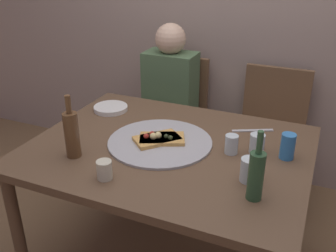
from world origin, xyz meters
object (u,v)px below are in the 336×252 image
beer_bottle (256,174)px  short_glass (231,144)px  dining_table (169,160)px  pizza_slice_last (157,139)px  pizza_tray (160,142)px  tumbler_near (249,170)px  soda_can (288,146)px  chair_right (270,127)px  guest_in_sweater (165,102)px  chair_left (173,111)px  table_knife (253,131)px  wine_glass (257,144)px  tumbler_far (104,170)px  wine_bottle (72,133)px  plate_stack (111,108)px  pizza_slice_extra (162,138)px

beer_bottle → short_glass: beer_bottle is taller
dining_table → pizza_slice_last: pizza_slice_last is taller
pizza_tray → tumbler_near: bearing=-18.3°
soda_can → beer_bottle: bearing=-101.2°
chair_right → guest_in_sweater: bearing=11.9°
beer_bottle → chair_left: size_ratio=0.32×
pizza_slice_last → table_knife: pizza_slice_last is taller
wine_glass → table_knife: 0.24m
tumbler_far → chair_right: 1.41m
pizza_slice_last → wine_bottle: wine_bottle is taller
plate_stack → dining_table: bearing=-28.9°
tumbler_far → dining_table: bearing=70.0°
pizza_slice_extra → table_knife: bearing=38.6°
wine_bottle → dining_table: bearing=35.7°
pizza_slice_last → pizza_slice_extra: bearing=34.1°
tumbler_near → dining_table: bearing=160.8°
pizza_slice_extra → beer_bottle: beer_bottle is taller
dining_table → tumbler_near: tumbler_near is taller
short_glass → chair_left: bearing=127.0°
pizza_slice_extra → wine_bottle: bearing=-138.6°
tumbler_near → chair_left: bearing=126.2°
chair_right → pizza_tray: bearing=65.8°
soda_can → tumbler_near: bearing=-114.8°
dining_table → pizza_slice_last: (-0.07, 0.00, 0.10)m
short_glass → table_knife: 0.28m
tumbler_near → table_knife: (-0.08, 0.48, -0.05)m
wine_glass → chair_right: 0.86m
wine_bottle → chair_left: (0.01, 1.19, -0.35)m
plate_stack → chair_left: (0.14, 0.65, -0.25)m
beer_bottle → tumbler_near: 0.13m
guest_in_sweater → wine_glass: bearing=139.0°
dining_table → chair_left: 1.00m
pizza_tray → soda_can: bearing=9.4°
tumbler_near → short_glass: 0.24m
short_glass → chair_left: (-0.66, 0.87, -0.28)m
soda_can → chair_right: chair_right is taller
pizza_slice_extra → plate_stack: (-0.45, 0.26, -0.01)m
short_glass → plate_stack: size_ratio=0.46×
dining_table → wine_bottle: (-0.37, -0.26, 0.19)m
wine_glass → short_glass: 0.12m
wine_glass → plate_stack: wine_glass is taller
soda_can → guest_in_sweater: size_ratio=0.10×
beer_bottle → plate_stack: bearing=151.1°
beer_bottle → short_glass: bearing=119.0°
short_glass → pizza_tray: bearing=-173.0°
beer_bottle → wine_glass: bearing=100.0°
pizza_slice_extra → plate_stack: bearing=150.3°
plate_stack → table_knife: size_ratio=0.91×
tumbler_near → plate_stack: bearing=155.4°
dining_table → beer_bottle: 0.57m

